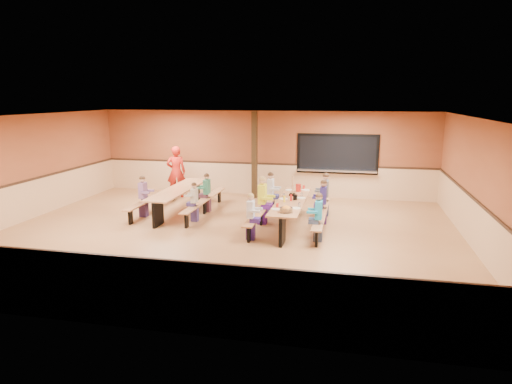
# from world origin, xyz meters

# --- Properties ---
(ground) EXTENTS (12.00, 12.00, 0.00)m
(ground) POSITION_xyz_m (0.00, 0.00, 0.00)
(ground) COLOR brown
(ground) RESTS_ON ground
(room_envelope) EXTENTS (12.04, 10.04, 3.02)m
(room_envelope) POSITION_xyz_m (0.00, 0.00, 0.69)
(room_envelope) COLOR brown
(room_envelope) RESTS_ON ground
(kitchen_pass_through) EXTENTS (2.78, 0.28, 1.38)m
(kitchen_pass_through) POSITION_xyz_m (2.60, 4.96, 1.49)
(kitchen_pass_through) COLOR black
(kitchen_pass_through) RESTS_ON ground
(structural_post) EXTENTS (0.18, 0.18, 3.00)m
(structural_post) POSITION_xyz_m (-0.20, 4.40, 1.50)
(structural_post) COLOR black
(structural_post) RESTS_ON ground
(cafeteria_table_main) EXTENTS (1.91, 3.70, 0.74)m
(cafeteria_table_main) POSITION_xyz_m (1.55, 1.08, 0.53)
(cafeteria_table_main) COLOR #A76B42
(cafeteria_table_main) RESTS_ON ground
(cafeteria_table_second) EXTENTS (1.91, 3.70, 0.74)m
(cafeteria_table_second) POSITION_xyz_m (-2.03, 1.92, 0.53)
(cafeteria_table_second) COLOR #A76B42
(cafeteria_table_second) RESTS_ON ground
(seated_child_white_left) EXTENTS (0.34, 0.28, 1.16)m
(seated_child_white_left) POSITION_xyz_m (0.73, -0.26, 0.58)
(seated_child_white_left) COLOR silver
(seated_child_white_left) RESTS_ON ground
(seated_adult_yellow) EXTENTS (0.43, 0.35, 1.33)m
(seated_adult_yellow) POSITION_xyz_m (0.73, 1.19, 0.66)
(seated_adult_yellow) COLOR yellow
(seated_adult_yellow) RESTS_ON ground
(seated_child_grey_left) EXTENTS (0.38, 0.31, 1.23)m
(seated_child_grey_left) POSITION_xyz_m (0.73, 2.45, 0.62)
(seated_child_grey_left) COLOR silver
(seated_child_grey_left) RESTS_ON ground
(seated_child_teal_right) EXTENTS (0.36, 0.29, 1.19)m
(seated_child_teal_right) POSITION_xyz_m (2.38, -0.05, 0.60)
(seated_child_teal_right) COLOR teal
(seated_child_teal_right) RESTS_ON ground
(seated_child_navy_right) EXTENTS (0.38, 0.31, 1.23)m
(seated_child_navy_right) POSITION_xyz_m (2.38, 1.57, 0.61)
(seated_child_navy_right) COLOR navy
(seated_child_navy_right) RESTS_ON ground
(seated_child_char_right) EXTENTS (0.39, 0.32, 1.26)m
(seated_child_char_right) POSITION_xyz_m (2.38, 2.48, 0.63)
(seated_child_char_right) COLOR #555960
(seated_child_char_right) RESTS_ON ground
(seated_child_purple_sec) EXTENTS (0.37, 0.30, 1.20)m
(seated_child_purple_sec) POSITION_xyz_m (-2.86, 1.20, 0.60)
(seated_child_purple_sec) COLOR slate
(seated_child_purple_sec) RESTS_ON ground
(seated_child_green_sec) EXTENTS (0.35, 0.29, 1.18)m
(seated_child_green_sec) POSITION_xyz_m (-1.21, 2.16, 0.59)
(seated_child_green_sec) COLOR #307559
(seated_child_green_sec) RESTS_ON ground
(seated_child_tan_sec) EXTENTS (0.32, 0.26, 1.11)m
(seated_child_tan_sec) POSITION_xyz_m (-1.21, 1.03, 0.55)
(seated_child_tan_sec) COLOR #B0A790
(seated_child_tan_sec) RESTS_ON ground
(standing_woman) EXTENTS (0.77, 0.64, 1.81)m
(standing_woman) POSITION_xyz_m (-2.91, 3.92, 0.90)
(standing_woman) COLOR #B31D14
(standing_woman) RESTS_ON ground
(punch_pitcher) EXTENTS (0.16, 0.16, 0.22)m
(punch_pitcher) POSITION_xyz_m (1.60, 2.26, 0.85)
(punch_pitcher) COLOR red
(punch_pitcher) RESTS_ON cafeteria_table_main
(chip_bowl) EXTENTS (0.32, 0.32, 0.15)m
(chip_bowl) POSITION_xyz_m (1.61, -0.27, 0.81)
(chip_bowl) COLOR orange
(chip_bowl) RESTS_ON cafeteria_table_main
(napkin_dispenser) EXTENTS (0.10, 0.14, 0.13)m
(napkin_dispenser) POSITION_xyz_m (1.64, 1.16, 0.80)
(napkin_dispenser) COLOR black
(napkin_dispenser) RESTS_ON cafeteria_table_main
(condiment_mustard) EXTENTS (0.06, 0.06, 0.17)m
(condiment_mustard) POSITION_xyz_m (1.40, 0.82, 0.82)
(condiment_mustard) COLOR yellow
(condiment_mustard) RESTS_ON cafeteria_table_main
(condiment_ketchup) EXTENTS (0.06, 0.06, 0.17)m
(condiment_ketchup) POSITION_xyz_m (1.55, 0.99, 0.82)
(condiment_ketchup) COLOR #B2140F
(condiment_ketchup) RESTS_ON cafeteria_table_main
(table_paddle) EXTENTS (0.16, 0.16, 0.56)m
(table_paddle) POSITION_xyz_m (1.50, 1.65, 0.88)
(table_paddle) COLOR black
(table_paddle) RESTS_ON cafeteria_table_main
(place_settings) EXTENTS (0.65, 3.30, 0.11)m
(place_settings) POSITION_xyz_m (1.55, 1.08, 0.80)
(place_settings) COLOR beige
(place_settings) RESTS_ON cafeteria_table_main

